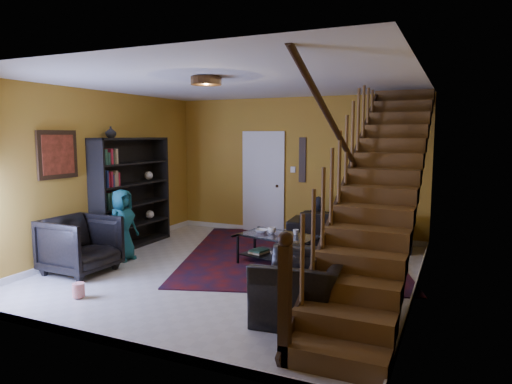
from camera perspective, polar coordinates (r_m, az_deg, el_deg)
floor at (r=7.05m, az=-2.62°, el=-9.75°), size 5.50×5.50×0.00m
room at (r=8.78m, az=-6.50°, el=-6.05°), size 5.50×5.50×5.50m
staircase at (r=6.12m, az=15.33°, el=0.81°), size 0.95×5.02×3.18m
bookshelf at (r=8.64m, az=-15.21°, el=-0.31°), size 0.35×1.80×2.00m
door at (r=9.57m, az=0.94°, el=1.00°), size 0.82×0.05×2.05m
framed_picture at (r=7.60m, az=-23.57°, el=4.31°), size 0.04×0.74×0.74m
wall_hanging at (r=9.23m, az=5.83°, el=4.01°), size 0.14×0.03×0.90m
ceiling_fixture at (r=6.08m, az=-6.26°, el=13.64°), size 0.40×0.40×0.10m
rug at (r=7.94m, az=4.50°, el=-7.74°), size 4.55×4.86×0.02m
sofa at (r=8.69m, az=11.62°, el=-4.44°), size 2.30×1.09×0.65m
armchair_left at (r=7.31m, az=-21.09°, el=-6.18°), size 0.96×0.94×0.85m
armchair_right at (r=5.24m, az=5.79°, el=-11.76°), size 1.05×1.17×0.71m
person_adult_a at (r=8.91m, az=7.73°, el=-4.78°), size 0.52×0.37×1.33m
person_adult_b at (r=8.93m, az=7.66°, el=-5.39°), size 0.60×0.49×1.14m
person_child at (r=7.79m, az=-16.34°, el=-3.95°), size 0.41×0.60×1.17m
coffee_table at (r=7.35m, az=2.95°, el=-6.86°), size 1.36×0.99×0.47m
cup_a at (r=7.39m, az=1.99°, el=-4.80°), size 0.16×0.16×0.11m
cup_b at (r=7.30m, az=5.00°, el=-5.03°), size 0.13×0.13×0.09m
bowl at (r=7.46m, az=0.72°, el=-4.89°), size 0.21×0.21×0.05m
vase at (r=8.19m, az=-17.70°, el=7.14°), size 0.18×0.18×0.19m
popcorn_bucket at (r=6.28m, az=-21.31°, el=-11.34°), size 0.19×0.19×0.17m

